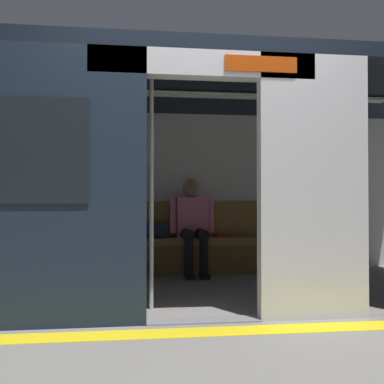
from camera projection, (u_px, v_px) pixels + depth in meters
name	position (u px, v px, depth m)	size (l,w,h in m)	color
ground_plane	(203.00, 321.00, 3.60)	(60.00, 60.00, 0.00)	gray
platform_edge_strip	(210.00, 332.00, 3.31)	(8.00, 0.24, 0.01)	yellow
train_car	(180.00, 148.00, 4.85)	(6.40, 2.84, 2.17)	silver
bench_seat	(174.00, 246.00, 5.91)	(2.95, 0.44, 0.45)	olive
person_seated	(193.00, 220.00, 5.90)	(0.55, 0.67, 1.18)	pink
handbag	(157.00, 230.00, 5.95)	(0.26, 0.15, 0.17)	#262D4C
book	(220.00, 236.00, 6.05)	(0.15, 0.22, 0.03)	#B22D2D
grab_pole_door	(151.00, 188.00, 4.00)	(0.04, 0.04, 2.03)	silver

